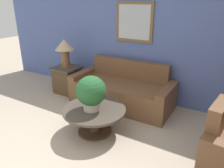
# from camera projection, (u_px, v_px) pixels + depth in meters

# --- Properties ---
(wall_back) EXTENTS (7.79, 0.09, 2.60)m
(wall_back) POSITION_uv_depth(u_px,v_px,m) (136.00, 40.00, 4.69)
(wall_back) COLOR #5166A8
(wall_back) RESTS_ON ground_plane
(couch_main) EXTENTS (2.14, 0.91, 0.90)m
(couch_main) POSITION_uv_depth(u_px,v_px,m) (122.00, 91.00, 4.65)
(couch_main) COLOR brown
(couch_main) RESTS_ON ground_plane
(coffee_table) EXTENTS (1.05, 1.05, 0.44)m
(coffee_table) POSITION_uv_depth(u_px,v_px,m) (94.00, 115.00, 3.64)
(coffee_table) COLOR #4C3823
(coffee_table) RESTS_ON ground_plane
(side_table) EXTENTS (0.60, 0.60, 0.63)m
(side_table) POSITION_uv_depth(u_px,v_px,m) (67.00, 79.00, 5.26)
(side_table) COLOR #4C3823
(side_table) RESTS_ON ground_plane
(table_lamp) EXTENTS (0.45, 0.45, 0.66)m
(table_lamp) POSITION_uv_depth(u_px,v_px,m) (65.00, 48.00, 4.98)
(table_lamp) COLOR brown
(table_lamp) RESTS_ON side_table
(potted_plant_on_table) EXTENTS (0.49, 0.49, 0.57)m
(potted_plant_on_table) POSITION_uv_depth(u_px,v_px,m) (91.00, 92.00, 3.46)
(potted_plant_on_table) COLOR beige
(potted_plant_on_table) RESTS_ON coffee_table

